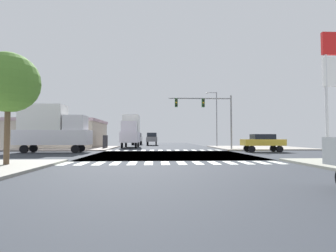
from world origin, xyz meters
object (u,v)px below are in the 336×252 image
sedan_crossing_1 (263,141)px  box_truck_middle_2 (131,130)px  box_truck_nearside_1 (52,127)px  suv_trailing_1 (137,138)px  traffic_signal_mast (207,109)px  bank_building (49,134)px  sidewalk_tree (8,83)px  pickup_queued_2 (152,138)px  gas_station_sign (335,72)px  street_lamp (215,114)px

sedan_crossing_1 → box_truck_middle_2: (-15.01, 11.68, 1.45)m
box_truck_nearside_1 → suv_trailing_1: 25.57m
traffic_signal_mast → bank_building: bearing=160.0°
sidewalk_tree → pickup_queued_2: bearing=77.9°
gas_station_sign → sidewalk_tree: gas_station_sign is taller
suv_trailing_1 → box_truck_middle_2: box_truck_middle_2 is taller
pickup_queued_2 → suv_trailing_1: (-3.00, 3.13, 0.10)m
sedan_crossing_1 → box_truck_middle_2: bearing=-127.9°
sidewalk_tree → pickup_queued_2: 34.78m
street_lamp → sedan_crossing_1: size_ratio=2.00×
traffic_signal_mast → box_truck_middle_2: traffic_signal_mast is taller
sedan_crossing_1 → suv_trailing_1: size_ratio=0.93×
traffic_signal_mast → box_truck_nearside_1: traffic_signal_mast is taller
box_truck_nearside_1 → sedan_crossing_1: size_ratio=1.67×
sedan_crossing_1 → sidewalk_tree: bearing=-57.3°
box_truck_middle_2 → pickup_queued_2: bearing=-107.0°
traffic_signal_mast → sidewalk_tree: 21.57m
traffic_signal_mast → sidewalk_tree: traffic_signal_mast is taller
sidewalk_tree → pickup_queued_2: sidewalk_tree is taller
traffic_signal_mast → street_lamp: street_lamp is taller
sidewalk_tree → suv_trailing_1: sidewalk_tree is taller
box_truck_middle_2 → suv_trailing_1: bearing=-90.0°
gas_station_sign → street_lamp: 24.15m
suv_trailing_1 → box_truck_middle_2: (0.00, -12.92, 1.17)m
gas_station_sign → sedan_crossing_1: 12.38m
bank_building → street_lamp: bearing=1.6°
sedan_crossing_1 → pickup_queued_2: bearing=-150.8°
gas_station_sign → box_truck_middle_2: (-14.60, 23.23, -2.98)m
gas_station_sign → street_lamp: (-1.65, 24.09, -0.45)m
gas_station_sign → traffic_signal_mast: bearing=107.0°
sidewalk_tree → suv_trailing_1: (4.26, 36.99, -3.12)m
suv_trailing_1 → box_truck_middle_2: bearing=90.0°
sidewalk_tree → suv_trailing_1: size_ratio=1.34×
sidewalk_tree → box_truck_middle_2: 24.53m
street_lamp → box_truck_middle_2: 13.22m
box_truck_nearside_1 → box_truck_middle_2: size_ratio=1.00×
traffic_signal_mast → sidewalk_tree: bearing=-131.0°
bank_building → box_truck_middle_2: 11.95m
sidewalk_tree → suv_trailing_1: bearing=83.4°
sedan_crossing_1 → pickup_queued_2: size_ratio=0.84×
traffic_signal_mast → bank_building: size_ratio=0.46×
sedan_crossing_1 → pickup_queued_2: 24.60m
sidewalk_tree → bank_building: bearing=107.6°
traffic_signal_mast → sedan_crossing_1: 7.50m
bank_building → sidewalk_tree: (7.67, -24.24, 2.46)m
suv_trailing_1 → bank_building: bearing=46.9°
bank_building → suv_trailing_1: bank_building is taller
gas_station_sign → sedan_crossing_1: size_ratio=1.86×
street_lamp → bank_building: street_lamp is taller
bank_building → box_truck_middle_2: box_truck_middle_2 is taller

